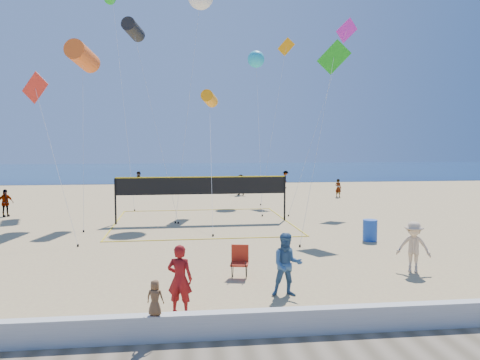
{
  "coord_description": "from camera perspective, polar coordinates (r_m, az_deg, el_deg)",
  "views": [
    {
      "loc": [
        -0.98,
        -13.03,
        4.32
      ],
      "look_at": [
        0.84,
        2.0,
        3.12
      ],
      "focal_mm": 35.0,
      "sensor_mm": 36.0,
      "label": 1
    }
  ],
  "objects": [
    {
      "name": "far_person_1",
      "position": [
        38.81,
        0.08,
        -0.6
      ],
      "size": [
        1.62,
        1.3,
        1.72
      ],
      "primitive_type": "imported",
      "rotation": [
        0.0,
        0.0,
        -0.58
      ],
      "color": "gray",
      "rests_on": "ground"
    },
    {
      "name": "ground",
      "position": [
        13.77,
        -2.53,
        -13.77
      ],
      "size": [
        120.0,
        120.0,
        0.0
      ],
      "primitive_type": "plane",
      "color": "tan",
      "rests_on": "ground"
    },
    {
      "name": "bystander_a",
      "position": [
        13.46,
        5.76,
        -10.23
      ],
      "size": [
        0.93,
        0.75,
        1.8
      ],
      "primitive_type": "imported",
      "rotation": [
        0.0,
        0.0,
        -0.08
      ],
      "color": "#345983",
      "rests_on": "ground"
    },
    {
      "name": "kite_4",
      "position": [
        24.59,
        11.21,
        13.58
      ],
      "size": [
        3.67,
        5.0,
        9.53
      ],
      "rotation": [
        0.0,
        0.0,
        -0.27
      ],
      "color": "green",
      "rests_on": "ground"
    },
    {
      "name": "kite_3",
      "position": [
        23.56,
        -23.46,
        9.35
      ],
      "size": [
        3.04,
        3.12,
        7.6
      ],
      "rotation": [
        0.0,
        0.0,
        -0.25
      ],
      "color": "red",
      "rests_on": "ground"
    },
    {
      "name": "kite_2",
      "position": [
        30.25,
        -3.74,
        9.86
      ],
      "size": [
        1.21,
        9.71,
        7.66
      ],
      "rotation": [
        0.0,
        0.0,
        -0.26
      ],
      "color": "#FF960B",
      "rests_on": "ground"
    },
    {
      "name": "far_person_4",
      "position": [
        45.56,
        5.58,
        0.1
      ],
      "size": [
        0.81,
        1.16,
        1.65
      ],
      "primitive_type": "imported",
      "rotation": [
        0.0,
        0.0,
        1.38
      ],
      "color": "gray",
      "rests_on": "ground"
    },
    {
      "name": "seawall",
      "position": [
        10.85,
        -1.27,
        -17.22
      ],
      "size": [
        32.0,
        0.3,
        0.6
      ],
      "primitive_type": "cube",
      "color": "silver",
      "rests_on": "ground"
    },
    {
      "name": "camp_chair",
      "position": [
        15.25,
        -0.04,
        -9.65
      ],
      "size": [
        0.65,
        0.77,
        1.15
      ],
      "rotation": [
        0.0,
        0.0,
        -0.2
      ],
      "color": "#A62413",
      "rests_on": "ground"
    },
    {
      "name": "kite_7",
      "position": [
        37.58,
        1.96,
        14.49
      ],
      "size": [
        1.95,
        10.42,
        11.49
      ],
      "rotation": [
        0.0,
        0.0,
        0.34
      ],
      "color": "#21B7D5",
      "rests_on": "ground"
    },
    {
      "name": "woman",
      "position": [
        12.19,
        -7.35,
        -11.89
      ],
      "size": [
        0.74,
        0.58,
        1.77
      ],
      "primitive_type": "imported",
      "rotation": [
        0.0,
        0.0,
        2.87
      ],
      "color": "maroon",
      "rests_on": "ground"
    },
    {
      "name": "volleyball_net",
      "position": [
        25.53,
        -4.65,
        -1.31
      ],
      "size": [
        9.55,
        9.4,
        2.52
      ],
      "rotation": [
        0.0,
        0.0,
        0.01
      ],
      "color": "black",
      "rests_on": "ground"
    },
    {
      "name": "toddler",
      "position": [
        10.56,
        -10.32,
        -13.94
      ],
      "size": [
        0.43,
        0.34,
        0.78
      ],
      "primitive_type": "imported",
      "rotation": [
        0.0,
        0.0,
        2.87
      ],
      "color": "brown",
      "rests_on": "seawall"
    },
    {
      "name": "ocean",
      "position": [
        75.16,
        -6.14,
        1.21
      ],
      "size": [
        140.0,
        50.0,
        0.03
      ],
      "primitive_type": "cube",
      "color": "#10224E",
      "rests_on": "ground"
    },
    {
      "name": "kite_9",
      "position": [
        38.1,
        5.42,
        14.55
      ],
      "size": [
        3.54,
        5.5,
        12.68
      ],
      "rotation": [
        0.0,
        0.0,
        -0.32
      ],
      "color": "#FF960B",
      "rests_on": "ground"
    },
    {
      "name": "far_person_2",
      "position": [
        38.25,
        11.89,
        -0.96
      ],
      "size": [
        0.61,
        0.64,
        1.47
      ],
      "primitive_type": "imported",
      "rotation": [
        0.0,
        0.0,
        2.27
      ],
      "color": "gray",
      "rests_on": "ground"
    },
    {
      "name": "kite_5",
      "position": [
        34.5,
        12.53,
        16.34
      ],
      "size": [
        6.18,
        5.64,
        13.06
      ],
      "rotation": [
        0.0,
        0.0,
        0.43
      ],
      "color": "#EE28C5",
      "rests_on": "ground"
    },
    {
      "name": "far_person_0",
      "position": [
        30.78,
        -26.72,
        -2.52
      ],
      "size": [
        0.98,
        0.9,
        1.62
      ],
      "primitive_type": "imported",
      "rotation": [
        0.0,
        0.0,
        0.68
      ],
      "color": "gray",
      "rests_on": "ground"
    },
    {
      "name": "kite_0",
      "position": [
        28.89,
        -18.63,
        14.08
      ],
      "size": [
        1.6,
        6.21,
        9.99
      ],
      "rotation": [
        0.0,
        0.0,
        -0.15
      ],
      "color": "#E65B1B",
      "rests_on": "ground"
    },
    {
      "name": "kite_1",
      "position": [
        30.53,
        -12.88,
        17.41
      ],
      "size": [
        3.34,
        5.68,
        11.77
      ],
      "rotation": [
        0.0,
        0.0,
        -0.23
      ],
      "color": "black",
      "rests_on": "ground"
    },
    {
      "name": "bystander_b",
      "position": [
        16.86,
        20.4,
        -7.64
      ],
      "size": [
        1.27,
        1.1,
        1.7
      ],
      "primitive_type": "imported",
      "rotation": [
        0.0,
        0.0,
        -0.53
      ],
      "color": "#D0AF8A",
      "rests_on": "ground"
    },
    {
      "name": "trash_barrel",
      "position": [
        21.59,
        15.57,
        -5.92
      ],
      "size": [
        0.81,
        0.81,
        0.94
      ],
      "primitive_type": "cylinder",
      "rotation": [
        0.0,
        0.0,
        -0.38
      ],
      "color": "#1A46AD",
      "rests_on": "ground"
    },
    {
      "name": "far_person_3",
      "position": [
        42.53,
        -12.19,
        -0.2
      ],
      "size": [
        0.99,
        0.84,
        1.8
      ],
      "primitive_type": "imported",
      "rotation": [
        0.0,
        0.0,
        -0.2
      ],
      "color": "gray",
      "rests_on": "ground"
    }
  ]
}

